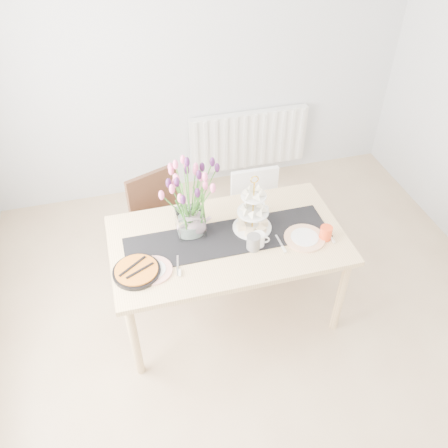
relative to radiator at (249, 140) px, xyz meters
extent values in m
plane|color=tan|center=(-0.50, -2.19, -0.45)|extent=(4.50, 4.50, 0.00)
plane|color=#BCBFC1|center=(-0.50, 0.06, 0.85)|extent=(4.00, 0.00, 4.00)
cube|color=white|center=(0.00, 0.00, 0.00)|extent=(1.20, 0.08, 0.60)
cube|color=tan|center=(-0.68, -1.67, 0.28)|extent=(1.60, 0.90, 0.04)
cylinder|color=tan|center=(-1.41, -2.05, -0.09)|extent=(0.06, 0.06, 0.71)
cylinder|color=tan|center=(0.05, -2.05, -0.09)|extent=(0.06, 0.06, 0.71)
cylinder|color=tan|center=(-1.41, -1.29, -0.09)|extent=(0.06, 0.06, 0.71)
cylinder|color=tan|center=(0.05, -1.29, -0.09)|extent=(0.06, 0.06, 0.71)
cube|color=#3C2415|center=(-1.02, -1.13, -0.01)|extent=(0.56, 0.56, 0.04)
cube|color=#3C2415|center=(-1.09, -0.95, 0.22)|extent=(0.42, 0.19, 0.41)
cylinder|color=#3C2415|center=(-1.12, -1.36, -0.24)|extent=(0.04, 0.04, 0.42)
cylinder|color=#3C2415|center=(-0.78, -1.23, -0.24)|extent=(0.04, 0.04, 0.42)
cylinder|color=#3C2415|center=(-1.25, -1.03, -0.24)|extent=(0.04, 0.04, 0.42)
cylinder|color=#3C2415|center=(-0.91, -0.90, -0.24)|extent=(0.04, 0.04, 0.42)
cube|color=white|center=(-0.27, -1.17, -0.05)|extent=(0.40, 0.40, 0.04)
cube|color=white|center=(-0.27, -1.00, 0.16)|extent=(0.39, 0.05, 0.37)
cylinder|color=white|center=(-0.45, -1.35, -0.26)|extent=(0.04, 0.04, 0.38)
cylinder|color=white|center=(-0.09, -1.36, -0.26)|extent=(0.04, 0.04, 0.38)
cylinder|color=white|center=(-0.45, -0.99, -0.26)|extent=(0.04, 0.04, 0.38)
cylinder|color=white|center=(-0.09, -1.00, -0.26)|extent=(0.04, 0.04, 0.38)
cube|color=black|center=(-0.68, -1.67, 0.30)|extent=(1.40, 0.35, 0.01)
cube|color=silver|center=(-0.91, -1.54, 0.39)|extent=(0.18, 0.18, 0.18)
cylinder|color=gold|center=(-0.49, -1.62, 0.50)|extent=(0.01, 0.01, 0.40)
cylinder|color=white|center=(-0.49, -1.62, 0.31)|extent=(0.27, 0.27, 0.01)
cylinder|color=white|center=(-0.49, -1.62, 0.45)|extent=(0.22, 0.22, 0.01)
cylinder|color=white|center=(-0.49, -1.62, 0.59)|extent=(0.17, 0.17, 0.01)
cylinder|color=white|center=(-0.39, -1.46, 0.34)|extent=(0.11, 0.11, 0.08)
cylinder|color=black|center=(-1.32, -1.83, 0.31)|extent=(0.30, 0.30, 0.03)
cylinder|color=orange|center=(-1.32, -1.83, 0.33)|extent=(0.27, 0.27, 0.01)
cylinder|color=slate|center=(-0.54, -1.81, 0.35)|extent=(0.13, 0.13, 0.11)
cylinder|color=white|center=(-0.50, -1.79, 0.35)|extent=(0.10, 0.10, 0.10)
cylinder|color=#FE471C|center=(-0.04, -1.84, 0.35)|extent=(0.12, 0.12, 0.10)
cylinder|color=white|center=(-1.22, -1.84, 0.31)|extent=(0.30, 0.30, 0.01)
cylinder|color=silver|center=(-0.17, -1.81, 0.31)|extent=(0.29, 0.29, 0.01)
camera|label=1|loc=(-1.32, -3.95, 2.50)|focal=38.00mm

